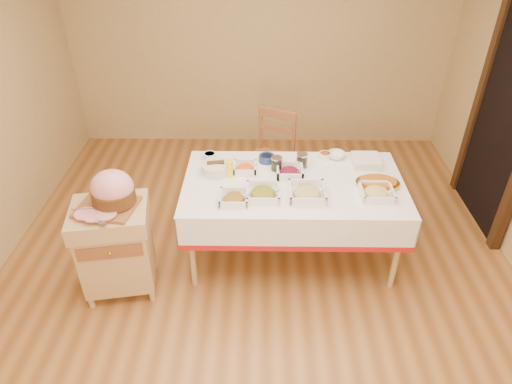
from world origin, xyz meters
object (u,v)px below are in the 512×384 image
dining_chair (271,157)px  mustard_bottle (230,168)px  dining_table (293,198)px  butcher_cart (115,244)px  plate_stack (366,161)px  preserve_jar_right (302,161)px  ham_on_board (112,192)px  bread_basket (216,168)px  brass_platter (378,183)px  preserve_jar_left (277,164)px

dining_chair → mustard_bottle: (-0.36, -0.80, 0.35)m
dining_table → butcher_cart: 1.49m
butcher_cart → mustard_bottle: bearing=31.5°
dining_chair → plate_stack: (0.81, -0.59, 0.31)m
butcher_cart → mustard_bottle: (0.88, 0.54, 0.38)m
dining_table → preserve_jar_right: 0.34m
dining_table → ham_on_board: 1.46m
bread_basket → brass_platter: bread_basket is taller
dining_table → brass_platter: (0.68, -0.04, 0.18)m
dining_chair → bread_basket: bearing=-122.8°
brass_platter → dining_chair: bearing=132.5°
preserve_jar_left → mustard_bottle: bearing=-164.2°
butcher_cart → plate_stack: (2.05, 0.75, 0.34)m
butcher_cart → plate_stack: plate_stack is taller
dining_chair → bread_basket: 0.95m
preserve_jar_right → bread_basket: 0.74m
dining_chair → preserve_jar_right: (0.25, -0.64, 0.33)m
preserve_jar_left → brass_platter: bearing=-15.8°
ham_on_board → bread_basket: (0.71, 0.55, -0.13)m
mustard_bottle → bread_basket: size_ratio=0.76×
dining_table → mustard_bottle: mustard_bottle is taller
mustard_bottle → plate_stack: mustard_bottle is taller
preserve_jar_right → dining_chair: bearing=111.3°
dining_table → preserve_jar_left: size_ratio=14.91×
preserve_jar_left → dining_chair: bearing=92.5°
bread_basket → brass_platter: 1.34m
butcher_cart → bread_basket: bearing=38.1°
butcher_cart → bread_basket: 1.02m
ham_on_board → mustard_bottle: size_ratio=2.42×
ham_on_board → bread_basket: ham_on_board is taller
ham_on_board → dining_table: bearing=17.3°
ham_on_board → mustard_bottle: ham_on_board is taller
ham_on_board → preserve_jar_left: size_ratio=3.65×
bread_basket → brass_platter: bearing=-7.4°
preserve_jar_right → plate_stack: 0.57m
butcher_cart → dining_chair: bearing=47.3°
mustard_bottle → bread_basket: 0.14m
dining_table → butcher_cart: size_ratio=2.26×
brass_platter → mustard_bottle: bearing=174.3°
dining_chair → dining_table: bearing=-79.2°
dining_chair → preserve_jar_left: 0.77m
dining_table → preserve_jar_right: size_ratio=14.51×
dining_table → plate_stack: plate_stack is taller
preserve_jar_right → plate_stack: preserve_jar_right is taller
brass_platter → butcher_cart: bearing=-168.7°
preserve_jar_left → preserve_jar_right: size_ratio=0.97×
mustard_bottle → brass_platter: (1.21, -0.12, -0.06)m
butcher_cart → preserve_jar_right: size_ratio=6.42×
dining_chair → brass_platter: size_ratio=2.66×
butcher_cart → dining_chair: size_ratio=0.85×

